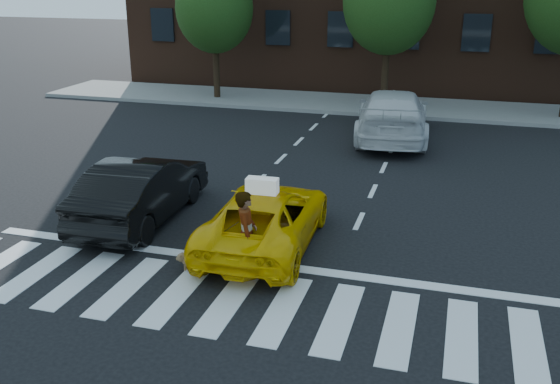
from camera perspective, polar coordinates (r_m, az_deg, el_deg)
name	(u,v)px	position (r m, az deg, el deg)	size (l,w,h in m)	color
ground	(229,302)	(11.28, -4.73, -9.97)	(120.00, 120.00, 0.00)	black
crosswalk	(229,301)	(11.27, -4.73, -9.94)	(13.00, 2.40, 0.01)	silver
stop_line	(257,263)	(12.60, -2.13, -6.52)	(12.00, 0.30, 0.01)	silver
sidewalk_far	(373,105)	(27.42, 8.50, 7.86)	(30.00, 4.00, 0.15)	slate
taxi	(265,218)	(13.16, -1.34, -2.38)	(2.08, 4.51, 1.25)	#EAB304
black_sedan	(142,189)	(14.85, -12.53, 0.24)	(1.59, 4.55, 1.50)	black
white_suv	(393,115)	(22.05, 10.25, 6.98)	(2.39, 5.87, 1.70)	silver
woman	(246,234)	(11.83, -3.09, -3.84)	(0.62, 0.41, 1.70)	#999999
dog	(190,261)	(12.38, -8.27, -6.23)	(0.60, 0.26, 0.34)	#95744B
taxi_sign	(262,186)	(12.71, -1.64, 0.58)	(0.65, 0.28, 0.32)	white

